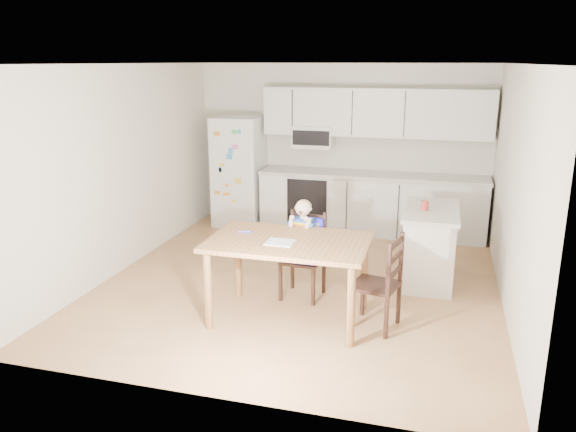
% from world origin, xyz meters
% --- Properties ---
extents(room, '(4.52, 5.01, 2.51)m').
position_xyz_m(room, '(0.00, 0.48, 1.25)').
color(room, '#99633C').
rests_on(room, ground).
extents(refrigerator, '(0.72, 0.70, 1.70)m').
position_xyz_m(refrigerator, '(-1.55, 2.15, 0.85)').
color(refrigerator, silver).
rests_on(refrigerator, ground).
extents(kitchen_run, '(3.37, 0.62, 2.15)m').
position_xyz_m(kitchen_run, '(0.50, 2.24, 0.88)').
color(kitchen_run, silver).
rests_on(kitchen_run, ground).
extents(kitchen_island, '(0.62, 1.18, 0.87)m').
position_xyz_m(kitchen_island, '(1.44, 0.47, 0.44)').
color(kitchen_island, silver).
rests_on(kitchen_island, ground).
extents(red_cup, '(0.09, 0.09, 0.11)m').
position_xyz_m(red_cup, '(1.36, 0.40, 0.93)').
color(red_cup, '#B9342B').
rests_on(red_cup, kitchen_island).
extents(dining_table, '(1.57, 1.01, 0.84)m').
position_xyz_m(dining_table, '(0.12, -1.00, 0.73)').
color(dining_table, brown).
rests_on(dining_table, ground).
extents(napkin, '(0.27, 0.23, 0.01)m').
position_xyz_m(napkin, '(0.07, -1.11, 0.84)').
color(napkin, '#B7B6BB').
rests_on(napkin, dining_table).
extents(toddler_spoon, '(0.12, 0.06, 0.02)m').
position_xyz_m(toddler_spoon, '(-0.38, -0.88, 0.85)').
color(toddler_spoon, '#2927C7').
rests_on(toddler_spoon, dining_table).
extents(chair_booster, '(0.45, 0.45, 1.10)m').
position_xyz_m(chair_booster, '(0.13, -0.38, 0.67)').
color(chair_booster, black).
rests_on(chair_booster, ground).
extents(chair_side, '(0.50, 0.50, 0.95)m').
position_xyz_m(chair_side, '(1.07, -0.97, 0.54)').
color(chair_side, black).
rests_on(chair_side, ground).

